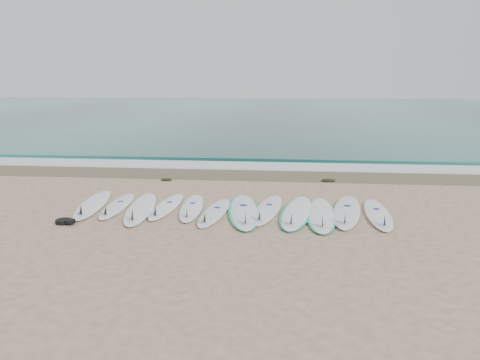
# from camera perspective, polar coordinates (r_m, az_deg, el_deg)

# --- Properties ---
(ground) EXTENTS (120.00, 120.00, 0.00)m
(ground) POSITION_cam_1_polar(r_m,az_deg,el_deg) (10.44, -1.29, -3.90)
(ground) COLOR tan
(ocean) EXTENTS (120.00, 55.00, 0.03)m
(ocean) POSITION_cam_1_polar(r_m,az_deg,el_deg) (42.57, 4.12, 8.37)
(ocean) COLOR #1C5F5A
(ocean) RESTS_ON ground
(wet_sand_band) EXTENTS (120.00, 1.80, 0.01)m
(wet_sand_band) POSITION_cam_1_polar(r_m,az_deg,el_deg) (14.40, 0.71, 0.66)
(wet_sand_band) COLOR brown
(wet_sand_band) RESTS_ON ground
(foam_band) EXTENTS (120.00, 1.40, 0.04)m
(foam_band) POSITION_cam_1_polar(r_m,az_deg,el_deg) (15.77, 1.16, 1.73)
(foam_band) COLOR silver
(foam_band) RESTS_ON ground
(wave_crest) EXTENTS (120.00, 1.00, 0.10)m
(wave_crest) POSITION_cam_1_polar(r_m,az_deg,el_deg) (17.24, 1.56, 2.74)
(wave_crest) COLOR #1C5F5A
(wave_crest) RESTS_ON ground
(surfboard_0) EXTENTS (0.94, 2.70, 0.34)m
(surfboard_0) POSITION_cam_1_polar(r_m,az_deg,el_deg) (11.34, -17.57, -2.86)
(surfboard_0) COLOR white
(surfboard_0) RESTS_ON ground
(surfboard_1) EXTENTS (0.60, 2.31, 0.29)m
(surfboard_1) POSITION_cam_1_polar(r_m,az_deg,el_deg) (11.09, -14.78, -3.07)
(surfboard_1) COLOR white
(surfboard_1) RESTS_ON ground
(surfboard_2) EXTENTS (0.96, 2.82, 0.35)m
(surfboard_2) POSITION_cam_1_polar(r_m,az_deg,el_deg) (10.71, -12.06, -3.42)
(surfboard_2) COLOR white
(surfboard_2) RESTS_ON ground
(surfboard_3) EXTENTS (0.56, 2.33, 0.30)m
(surfboard_3) POSITION_cam_1_polar(r_m,az_deg,el_deg) (10.81, -9.02, -3.21)
(surfboard_3) COLOR white
(surfboard_3) RESTS_ON ground
(surfboard_4) EXTENTS (0.69, 2.38, 0.30)m
(surfboard_4) POSITION_cam_1_polar(r_m,az_deg,el_deg) (10.63, -5.95, -3.38)
(surfboard_4) COLOR white
(surfboard_4) RESTS_ON ground
(surfboard_5) EXTENTS (0.68, 2.37, 0.30)m
(surfboard_5) POSITION_cam_1_polar(r_m,az_deg,el_deg) (10.23, -3.19, -3.96)
(surfboard_5) COLOR silver
(surfboard_5) RESTS_ON ground
(surfboard_6) EXTENTS (1.04, 2.94, 0.37)m
(surfboard_6) POSITION_cam_1_polar(r_m,az_deg,el_deg) (10.31, 0.47, -3.79)
(surfboard_6) COLOR white
(surfboard_6) RESTS_ON ground
(surfboard_7) EXTENTS (0.87, 2.60, 0.33)m
(surfboard_7) POSITION_cam_1_polar(r_m,az_deg,el_deg) (10.42, 3.30, -3.62)
(surfboard_7) COLOR white
(surfboard_7) RESTS_ON ground
(surfboard_8) EXTENTS (1.02, 2.85, 0.35)m
(surfboard_8) POSITION_cam_1_polar(r_m,az_deg,el_deg) (10.30, 6.92, -3.91)
(surfboard_8) COLOR white
(surfboard_8) RESTS_ON ground
(surfboard_9) EXTENTS (0.77, 2.75, 0.35)m
(surfboard_9) POSITION_cam_1_polar(r_m,az_deg,el_deg) (10.22, 9.85, -4.15)
(surfboard_9) COLOR white
(surfboard_9) RESTS_ON ground
(surfboard_10) EXTENTS (1.01, 2.86, 0.36)m
(surfboard_10) POSITION_cam_1_polar(r_m,az_deg,el_deg) (10.52, 12.87, -3.74)
(surfboard_10) COLOR white
(surfboard_10) RESTS_ON ground
(surfboard_11) EXTENTS (0.63, 2.52, 0.32)m
(surfboard_11) POSITION_cam_1_polar(r_m,az_deg,el_deg) (10.49, 16.49, -4.02)
(surfboard_11) COLOR white
(surfboard_11) RESTS_ON ground
(seaweed_near) EXTENTS (0.33, 0.26, 0.06)m
(seaweed_near) POSITION_cam_1_polar(r_m,az_deg,el_deg) (13.76, -8.97, 0.07)
(seaweed_near) COLOR black
(seaweed_near) RESTS_ON ground
(seaweed_far) EXTENTS (0.40, 0.31, 0.08)m
(seaweed_far) POSITION_cam_1_polar(r_m,az_deg,el_deg) (13.69, 10.74, -0.04)
(seaweed_far) COLOR black
(seaweed_far) RESTS_ON ground
(leash_coil) EXTENTS (0.46, 0.36, 0.11)m
(leash_coil) POSITION_cam_1_polar(r_m,az_deg,el_deg) (10.24, -20.55, -4.74)
(leash_coil) COLOR black
(leash_coil) RESTS_ON ground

